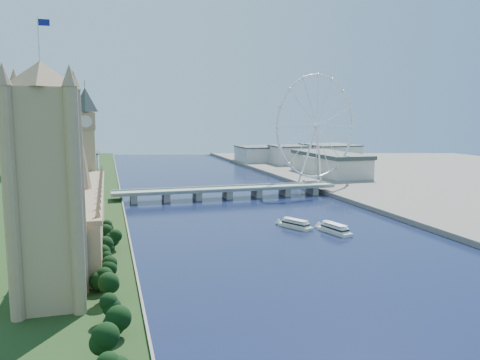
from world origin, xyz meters
name	(u,v)px	position (x,y,z in m)	size (l,w,h in m)	color
ground	(429,330)	(0.00, 0.00, 0.00)	(2000.00, 2000.00, 0.00)	navy
tree_row	(109,278)	(-113.00, 66.00, 8.65)	(7.90, 199.90, 19.20)	black
victoria_tower	(46,178)	(-135.00, 55.00, 54.49)	(28.16, 28.16, 112.00)	tan
parliament_range	(83,212)	(-128.00, 170.00, 18.48)	(24.00, 200.00, 70.00)	tan
big_ben	(87,131)	(-128.00, 278.00, 66.57)	(20.02, 20.02, 110.00)	tan
westminster_bridge	(227,191)	(0.00, 300.00, 6.63)	(220.00, 22.00, 9.50)	gray
london_eye	(317,127)	(119.98, 355.08, 67.52)	(113.60, 39.12, 124.30)	silver
county_hall	(329,176)	(175.00, 430.00, 0.00)	(54.00, 144.00, 35.00)	beige
city_skyline	(210,158)	(39.22, 560.08, 16.96)	(505.00, 280.00, 32.00)	beige
tour_boat_near	(295,228)	(15.39, 164.47, 0.00)	(7.64, 29.90, 6.61)	beige
tour_boat_far	(334,233)	(35.21, 143.32, 0.00)	(8.06, 31.47, 6.97)	silver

